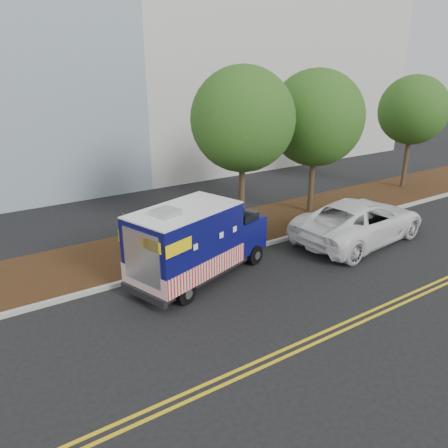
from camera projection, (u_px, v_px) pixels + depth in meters
ground at (239, 272)px, 16.03m from camera, size 120.00×120.00×0.00m
curb at (219, 257)px, 17.10m from camera, size 120.00×0.18×0.15m
mulch_strip at (193, 240)px, 18.75m from camera, size 120.00×4.00×0.15m
centerline_near at (328, 330)px, 12.54m from camera, size 120.00×0.10×0.01m
centerline_far at (335, 334)px, 12.34m from camera, size 120.00×0.10×0.01m
tree_b at (243, 120)px, 17.51m from camera, size 4.24×4.24×7.19m
tree_c at (316, 118)px, 20.53m from camera, size 4.52×4.52×7.02m
tree_d at (413, 110)px, 24.94m from camera, size 3.91×3.91×6.62m
sign_post at (126, 246)px, 15.28m from camera, size 0.06×0.06×2.40m
food_truck at (195, 244)px, 15.09m from camera, size 5.88×3.58×2.92m
white_car at (360, 221)px, 18.57m from camera, size 6.75×3.65×1.80m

